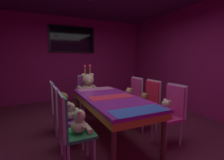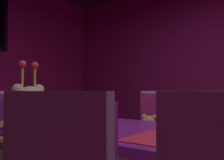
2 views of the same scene
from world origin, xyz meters
The scene contains 19 objects.
ground_plane centered at (0.00, 0.00, 0.00)m, with size 7.90×7.90×0.00m, color #591E33.
wall_back centered at (0.00, 3.20, 1.40)m, with size 5.20×0.12×2.80m, color #8C1959.
wall_right centered at (2.60, 0.00, 1.40)m, with size 0.12×6.40×2.80m, color #8C1959.
banquet_table centered at (0.00, 0.00, 0.65)m, with size 0.90×2.02×0.75m.
chair_left_0 centered at (-0.84, -0.55, 0.60)m, with size 0.42×0.41×0.98m.
teddy_left_0 centered at (-0.70, -0.55, 0.59)m, with size 0.26×0.33×0.32m.
chair_left_1 centered at (-0.85, -0.03, 0.60)m, with size 0.42×0.41×0.98m.
teddy_left_1 centered at (-0.71, -0.03, 0.58)m, with size 0.23×0.29×0.28m.
chair_left_2 centered at (-0.86, 0.59, 0.60)m, with size 0.42×0.41×0.98m.
teddy_left_2 centered at (-0.71, 0.59, 0.59)m, with size 0.26×0.33×0.32m.
chair_right_0 centered at (0.86, -0.57, 0.60)m, with size 0.42×0.41×0.98m.
teddy_right_0 centered at (0.72, -0.57, 0.58)m, with size 0.24×0.31×0.29m.
chair_right_1 centered at (0.87, 0.02, 0.60)m, with size 0.42×0.41×0.98m.
teddy_right_1 centered at (0.72, 0.02, 0.58)m, with size 0.24×0.31×0.29m.
chair_right_2 centered at (0.83, 0.56, 0.60)m, with size 0.42×0.41×0.98m.
teddy_right_2 centered at (0.69, 0.56, 0.59)m, with size 0.25×0.32×0.31m.
throne_chair centered at (0.00, 1.54, 0.60)m, with size 0.41×0.42×0.98m.
king_teddy_bear centered at (0.00, 1.38, 0.71)m, with size 0.62×0.48×0.80m.
wall_tv centered at (0.00, 3.11, 2.05)m, with size 1.51×0.06×0.88m.
Camera 1 is at (-1.18, -2.55, 1.40)m, focal length 26.29 mm.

